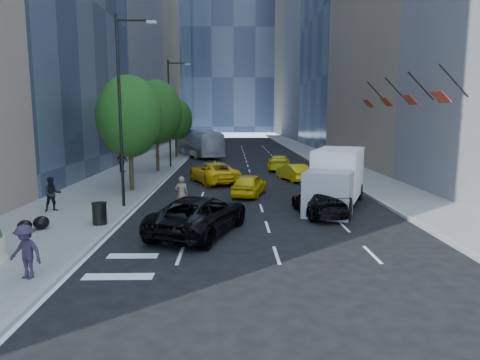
{
  "coord_description": "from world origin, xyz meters",
  "views": [
    {
      "loc": [
        -0.62,
        -18.9,
        5.01
      ],
      "look_at": [
        -0.18,
        3.74,
        1.6
      ],
      "focal_mm": 32.0,
      "sensor_mm": 36.0,
      "label": 1
    }
  ],
  "objects_px": {
    "black_sedan_lincoln": "(200,215)",
    "black_sedan_mercedes": "(319,202)",
    "box_truck": "(336,178)",
    "city_bus": "(198,143)",
    "trash_can": "(100,214)",
    "skateboarder": "(182,196)"
  },
  "relations": [
    {
      "from": "black_sedan_lincoln",
      "to": "trash_can",
      "type": "distance_m",
      "value": 4.72
    },
    {
      "from": "skateboarder",
      "to": "city_bus",
      "type": "xyz_separation_m",
      "value": [
        -1.6,
        31.56,
        0.72
      ]
    },
    {
      "from": "black_sedan_mercedes",
      "to": "box_truck",
      "type": "bearing_deg",
      "value": -130.49
    },
    {
      "from": "black_sedan_lincoln",
      "to": "trash_can",
      "type": "height_order",
      "value": "black_sedan_lincoln"
    },
    {
      "from": "black_sedan_mercedes",
      "to": "city_bus",
      "type": "xyz_separation_m",
      "value": [
        -8.61,
        31.98,
        0.96
      ]
    },
    {
      "from": "skateboarder",
      "to": "trash_can",
      "type": "distance_m",
      "value": 4.35
    },
    {
      "from": "city_bus",
      "to": "trash_can",
      "type": "height_order",
      "value": "city_bus"
    },
    {
      "from": "city_bus",
      "to": "box_truck",
      "type": "height_order",
      "value": "city_bus"
    },
    {
      "from": "black_sedan_lincoln",
      "to": "box_truck",
      "type": "relative_size",
      "value": 0.84
    },
    {
      "from": "skateboarder",
      "to": "box_truck",
      "type": "xyz_separation_m",
      "value": [
        8.31,
        1.51,
        0.69
      ]
    },
    {
      "from": "black_sedan_lincoln",
      "to": "black_sedan_mercedes",
      "type": "bearing_deg",
      "value": -130.03
    },
    {
      "from": "city_bus",
      "to": "black_sedan_lincoln",
      "type": "bearing_deg",
      "value": -107.66
    },
    {
      "from": "city_bus",
      "to": "trash_can",
      "type": "relative_size",
      "value": 12.4
    },
    {
      "from": "skateboarder",
      "to": "black_sedan_lincoln",
      "type": "relative_size",
      "value": 0.31
    },
    {
      "from": "black_sedan_lincoln",
      "to": "black_sedan_mercedes",
      "type": "relative_size",
      "value": 1.26
    },
    {
      "from": "skateboarder",
      "to": "black_sedan_lincoln",
      "type": "height_order",
      "value": "skateboarder"
    },
    {
      "from": "skateboarder",
      "to": "black_sedan_mercedes",
      "type": "relative_size",
      "value": 0.39
    },
    {
      "from": "black_sedan_lincoln",
      "to": "trash_can",
      "type": "relative_size",
      "value": 6.24
    },
    {
      "from": "skateboarder",
      "to": "trash_can",
      "type": "height_order",
      "value": "skateboarder"
    },
    {
      "from": "black_sedan_lincoln",
      "to": "box_truck",
      "type": "bearing_deg",
      "value": -123.37
    },
    {
      "from": "box_truck",
      "to": "city_bus",
      "type": "bearing_deg",
      "value": 130.56
    },
    {
      "from": "box_truck",
      "to": "black_sedan_lincoln",
      "type": "bearing_deg",
      "value": -121.14
    }
  ]
}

